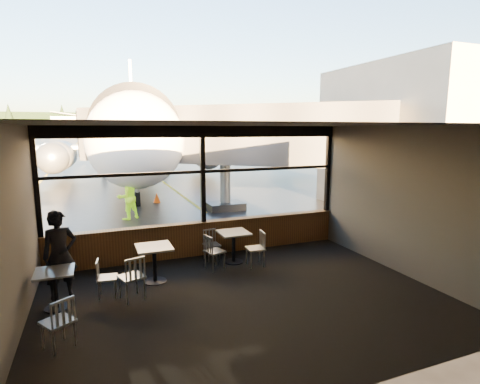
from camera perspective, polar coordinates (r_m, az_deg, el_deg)
ground_plane at (r=129.65m, az=-20.50°, el=7.46°), size 520.00×520.00×0.00m
carpet_floor at (r=7.89m, az=0.81°, el=-16.02°), size 8.00×6.00×0.01m
ceiling at (r=7.11m, az=0.88°, el=10.24°), size 8.00×6.00×0.04m
wall_left at (r=6.91m, az=-31.73°, el=-5.86°), size 0.04×6.00×3.50m
wall_right at (r=9.54m, az=23.66°, el=-1.31°), size 0.04×6.00×3.50m
wall_back at (r=4.79m, az=14.90°, el=-11.14°), size 8.00×0.04×3.50m
window_sill at (r=10.39m, az=-5.53°, el=-7.07°), size 8.00×0.28×0.90m
window_header at (r=9.95m, az=-5.80°, el=9.13°), size 8.00×0.18×0.30m
mullion_left at (r=9.73m, az=-28.66°, el=1.21°), size 0.12×0.12×2.60m
mullion_centre at (r=10.03m, az=-5.69°, el=2.55°), size 0.12×0.12×2.60m
mullion_right at (r=11.73m, az=13.24°, el=3.36°), size 0.12×0.12×2.60m
window_transom at (r=10.02m, az=-5.70°, el=3.12°), size 8.00×0.10×0.08m
airliner at (r=29.19m, az=-16.12°, el=13.24°), size 33.19×38.55×10.94m
jet_bridge at (r=16.37m, az=1.19°, el=6.14°), size 9.14×11.18×4.88m
cafe_table_near at (r=9.75m, az=-0.97°, el=-8.40°), size 0.74×0.74×0.82m
cafe_table_mid at (r=8.76m, az=-12.88°, el=-10.69°), size 0.77×0.77×0.84m
cafe_table_left at (r=8.18m, az=-26.27°, el=-13.24°), size 0.70×0.70×0.76m
chair_near_e at (r=9.51m, az=2.33°, el=-8.65°), size 0.52×0.52×0.89m
chair_near_w at (r=9.32m, az=-3.86°, el=-9.08°), size 0.60×0.60×0.88m
chair_near_n at (r=9.95m, az=-4.31°, el=-8.07°), size 0.47×0.47×0.81m
chair_mid_s at (r=8.02m, az=-16.18°, el=-12.37°), size 0.64×0.64×0.94m
chair_mid_w at (r=8.32m, az=-19.57°, el=-12.27°), size 0.49×0.49×0.80m
chair_left_s at (r=6.81m, az=-26.02°, el=-17.38°), size 0.66×0.66×0.88m
passenger at (r=8.45m, az=-25.74°, el=-8.64°), size 0.76×0.61×1.83m
ground_crew at (r=14.88m, az=-16.81°, el=-0.76°), size 1.04×0.97×1.71m
cone_nose at (r=17.99m, az=-12.56°, el=-0.85°), size 0.34×0.34×0.47m
terminal_annex at (r=17.54m, az=25.15°, el=7.31°), size 5.00×7.00×6.00m
hangar_mid at (r=194.60m, az=-21.02°, el=9.41°), size 38.00×15.00×10.00m
hangar_right at (r=197.80m, az=-3.09°, el=10.31°), size 50.00×20.00×12.00m
fuel_tank_a at (r=193.51m, az=-29.97°, el=8.19°), size 8.00×8.00×6.00m
fuel_tank_b at (r=192.36m, az=-27.00°, el=8.42°), size 8.00×8.00×6.00m
fuel_tank_c at (r=191.72m, az=-23.99°, el=8.63°), size 8.00×8.00×6.00m
treeline at (r=219.61m, az=-21.13°, el=9.61°), size 360.00×3.00×12.00m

